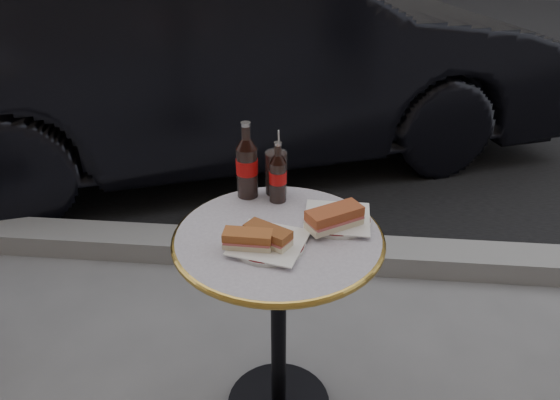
# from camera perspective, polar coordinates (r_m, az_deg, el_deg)

# --- Properties ---
(asphalt_road) EXTENTS (40.00, 8.00, 0.00)m
(asphalt_road) POSITION_cam_1_polar(r_m,az_deg,el_deg) (6.53, 4.34, 15.07)
(asphalt_road) COLOR black
(asphalt_road) RESTS_ON ground
(curb) EXTENTS (40.00, 0.20, 0.12)m
(curb) POSITION_cam_1_polar(r_m,az_deg,el_deg) (2.72, 1.73, -5.44)
(curb) COLOR gray
(curb) RESTS_ON ground
(bistro_table) EXTENTS (0.62, 0.62, 0.73)m
(bistro_table) POSITION_cam_1_polar(r_m,az_deg,el_deg) (1.82, -0.16, -13.37)
(bistro_table) COLOR #BAB2C4
(bistro_table) RESTS_ON ground
(plate_left) EXTENTS (0.27, 0.27, 0.01)m
(plate_left) POSITION_cam_1_polar(r_m,az_deg,el_deg) (1.54, -1.16, -4.66)
(plate_left) COLOR silver
(plate_left) RESTS_ON bistro_table
(plate_right) EXTENTS (0.24, 0.24, 0.01)m
(plate_right) POSITION_cam_1_polar(r_m,az_deg,el_deg) (1.66, 5.97, -2.07)
(plate_right) COLOR silver
(plate_right) RESTS_ON bistro_table
(sandwich_left_a) EXTENTS (0.14, 0.07, 0.05)m
(sandwich_left_a) POSITION_cam_1_polar(r_m,az_deg,el_deg) (1.51, -3.38, -4.22)
(sandwich_left_a) COLOR #A7582A
(sandwich_left_a) RESTS_ON plate_left
(sandwich_left_b) EXTENTS (0.15, 0.12, 0.05)m
(sandwich_left_b) POSITION_cam_1_polar(r_m,az_deg,el_deg) (1.52, -1.27, -3.80)
(sandwich_left_b) COLOR brown
(sandwich_left_b) RESTS_ON plate_left
(sandwich_right) EXTENTS (0.18, 0.16, 0.06)m
(sandwich_right) POSITION_cam_1_polar(r_m,az_deg,el_deg) (1.60, 5.70, -1.95)
(sandwich_right) COLOR #A14A29
(sandwich_right) RESTS_ON plate_right
(cola_bottle_left) EXTENTS (0.08, 0.08, 0.26)m
(cola_bottle_left) POSITION_cam_1_polar(r_m,az_deg,el_deg) (1.74, -3.49, 4.20)
(cola_bottle_left) COLOR black
(cola_bottle_left) RESTS_ON bistro_table
(cola_bottle_right) EXTENTS (0.07, 0.07, 0.20)m
(cola_bottle_right) POSITION_cam_1_polar(r_m,az_deg,el_deg) (1.72, -0.23, 2.95)
(cola_bottle_right) COLOR black
(cola_bottle_right) RESTS_ON bistro_table
(cola_glass) EXTENTS (0.10, 0.10, 0.15)m
(cola_glass) POSITION_cam_1_polar(r_m,az_deg,el_deg) (1.78, -0.41, 2.87)
(cola_glass) COLOR black
(cola_glass) RESTS_ON bistro_table
(parked_car) EXTENTS (2.90, 4.49, 1.39)m
(parked_car) POSITION_cam_1_polar(r_m,az_deg,el_deg) (3.63, -5.23, 14.82)
(parked_car) COLOR black
(parked_car) RESTS_ON ground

